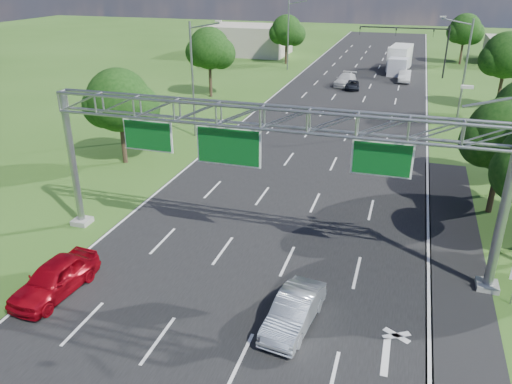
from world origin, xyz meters
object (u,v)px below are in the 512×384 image
at_px(box_truck, 399,60).
at_px(sign_gantry, 264,129).
at_px(red_coupe, 55,278).
at_px(silver_sedan, 294,311).
at_px(traffic_signal, 421,39).

bearing_deg(box_truck, sign_gantry, -88.06).
height_order(sign_gantry, red_coupe, sign_gantry).
height_order(silver_sedan, box_truck, box_truck).
xyz_separation_m(traffic_signal, silver_sedan, (-4.20, -58.39, -4.44)).
bearing_deg(box_truck, red_coupe, -94.95).
relative_size(sign_gantry, silver_sedan, 5.32).
distance_m(silver_sedan, box_truck, 61.92).
distance_m(red_coupe, silver_sedan, 11.23).
distance_m(sign_gantry, traffic_signal, 53.51).
xyz_separation_m(sign_gantry, red_coupe, (-8.23, -6.41, -6.08)).
height_order(red_coupe, silver_sedan, red_coupe).
bearing_deg(red_coupe, box_truck, 82.75).
bearing_deg(traffic_signal, sign_gantry, -97.68).
distance_m(traffic_signal, box_truck, 5.59).
height_order(sign_gantry, traffic_signal, sign_gantry).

